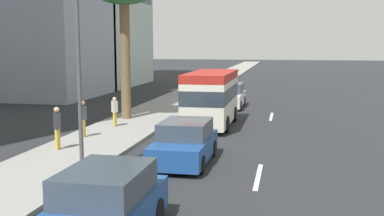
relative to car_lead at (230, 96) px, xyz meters
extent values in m
plane|color=#26282B|center=(1.97, -3.03, -0.79)|extent=(198.00, 198.00, 0.00)
cube|color=gray|center=(1.97, 4.40, -0.72)|extent=(162.00, 3.82, 0.15)
cube|color=silver|center=(-17.28, -3.03, -0.79)|extent=(3.20, 0.16, 0.01)
cube|color=silver|center=(-3.88, -3.03, -0.79)|extent=(3.20, 0.16, 0.01)
cube|color=white|center=(-0.07, 0.00, -0.20)|extent=(4.61, 1.84, 0.83)
cube|color=#38424C|center=(0.17, 0.00, 0.55)|extent=(2.53, 1.69, 0.68)
cylinder|color=black|center=(-1.49, -0.85, -0.47)|extent=(0.64, 0.22, 0.64)
cylinder|color=black|center=(-1.49, 0.85, -0.47)|extent=(0.64, 0.22, 0.64)
cylinder|color=black|center=(1.36, -0.85, -0.47)|extent=(0.64, 0.22, 0.64)
cylinder|color=black|center=(1.36, 0.85, -0.47)|extent=(0.64, 0.22, 0.64)
cube|color=#38424C|center=(-23.11, 0.08, 0.54)|extent=(2.44, 1.74, 0.67)
cylinder|color=black|center=(-21.95, -0.80, -0.47)|extent=(0.64, 0.22, 0.64)
cylinder|color=black|center=(-21.95, 0.95, -0.47)|extent=(0.64, 0.22, 0.64)
cube|color=#1E478C|center=(-15.98, -0.19, -0.23)|extent=(4.26, 1.90, 0.77)
cube|color=#38424C|center=(-15.77, -0.19, 0.47)|extent=(2.34, 1.75, 0.63)
cylinder|color=black|center=(-17.30, -1.06, -0.47)|extent=(0.64, 0.22, 0.64)
cylinder|color=black|center=(-17.30, 0.68, -0.47)|extent=(0.64, 0.22, 0.64)
cylinder|color=black|center=(-14.66, -1.06, -0.47)|extent=(0.64, 0.22, 0.64)
cylinder|color=black|center=(-14.66, 0.68, -0.47)|extent=(0.64, 0.22, 0.64)
cube|color=silver|center=(-7.80, 0.10, 0.58)|extent=(6.22, 2.22, 2.28)
cube|color=#B2261E|center=(-7.80, 0.10, 1.94)|extent=(6.22, 2.22, 0.43)
cube|color=#28333D|center=(-7.80, 0.10, 1.01)|extent=(6.23, 2.22, 0.76)
cylinder|color=black|center=(-9.61, -0.95, -0.37)|extent=(0.84, 0.26, 0.84)
cylinder|color=black|center=(-9.61, 1.16, -0.37)|extent=(0.84, 0.26, 0.84)
cylinder|color=black|center=(-6.00, -0.95, -0.37)|extent=(0.84, 0.26, 0.84)
cylinder|color=black|center=(-6.00, 1.16, -0.37)|extent=(0.84, 0.26, 0.84)
cylinder|color=gold|center=(-9.86, 4.91, -0.27)|extent=(0.14, 0.14, 0.75)
cylinder|color=gold|center=(-9.70, 4.91, -0.27)|extent=(0.14, 0.14, 0.75)
cube|color=beige|center=(-9.78, 4.91, 0.40)|extent=(0.38, 0.39, 0.59)
sphere|color=beige|center=(-9.78, 4.91, 0.80)|extent=(0.20, 0.20, 0.20)
cylinder|color=gold|center=(-12.88, 5.31, -0.23)|extent=(0.14, 0.14, 0.82)
cylinder|color=gold|center=(-12.72, 5.31, -0.23)|extent=(0.14, 0.14, 0.82)
cube|color=#333338|center=(-12.80, 5.31, 0.50)|extent=(0.35, 0.39, 0.65)
sphere|color=#9E7251|center=(-12.80, 5.31, 0.94)|extent=(0.22, 0.22, 0.22)
cylinder|color=gold|center=(-15.52, 5.24, -0.22)|extent=(0.14, 0.14, 0.85)
cylinder|color=gold|center=(-15.36, 5.24, -0.22)|extent=(0.14, 0.14, 0.85)
cube|color=#333338|center=(-15.44, 5.24, 0.55)|extent=(0.38, 0.38, 0.68)
sphere|color=tan|center=(-15.44, 5.24, 1.00)|extent=(0.23, 0.23, 0.23)
cylinder|color=brown|center=(-7.13, 5.20, 2.74)|extent=(0.56, 0.56, 6.76)
cylinder|color=#4C4C51|center=(-18.28, 2.89, 2.73)|extent=(0.14, 0.14, 6.74)
camera|label=1|loc=(-32.78, -3.87, 3.66)|focal=43.83mm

